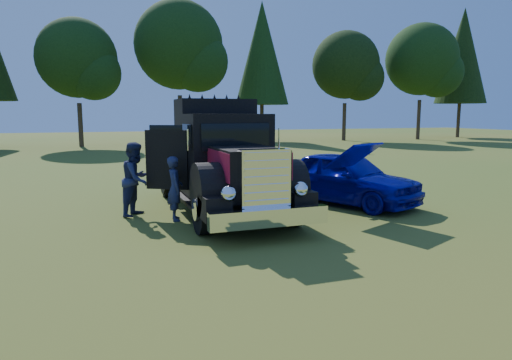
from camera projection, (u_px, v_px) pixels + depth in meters
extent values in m
plane|color=#3C5F1C|center=(253.00, 234.00, 9.98)|extent=(120.00, 120.00, 0.00)
cylinder|color=#2D2116|center=(262.00, 117.00, 43.00)|extent=(0.36, 0.36, 4.50)
cone|color=black|center=(262.00, 53.00, 42.15)|extent=(5.00, 5.00, 9.38)
cylinder|color=#2D2116|center=(344.00, 122.00, 44.35)|extent=(0.36, 0.36, 3.60)
sphere|color=black|center=(346.00, 65.00, 43.57)|extent=(6.40, 6.40, 6.40)
sphere|color=black|center=(361.00, 78.00, 43.40)|extent=(4.40, 4.40, 4.40)
cylinder|color=#2D2116|center=(180.00, 120.00, 38.95)|extent=(0.36, 0.36, 4.14)
sphere|color=black|center=(179.00, 45.00, 38.05)|extent=(7.36, 7.36, 7.36)
sphere|color=black|center=(198.00, 61.00, 37.86)|extent=(5.06, 5.06, 5.06)
cylinder|color=#2D2116|center=(81.00, 125.00, 35.86)|extent=(0.36, 0.36, 3.42)
sphere|color=black|center=(77.00, 58.00, 35.12)|extent=(6.08, 6.08, 6.08)
sphere|color=black|center=(93.00, 73.00, 34.96)|extent=(4.18, 4.18, 4.18)
cylinder|color=#2D2116|center=(459.00, 115.00, 50.22)|extent=(0.36, 0.36, 4.86)
cone|color=black|center=(462.00, 56.00, 49.30)|extent=(5.40, 5.40, 10.12)
cylinder|color=#2D2116|center=(419.00, 120.00, 46.08)|extent=(0.36, 0.36, 3.96)
sphere|color=black|center=(422.00, 59.00, 45.22)|extent=(7.04, 7.04, 7.04)
sphere|color=black|center=(438.00, 73.00, 45.03)|extent=(4.84, 4.84, 4.84)
cylinder|color=black|center=(204.00, 209.00, 9.89)|extent=(0.32, 1.10, 1.10)
cylinder|color=black|center=(292.00, 203.00, 10.59)|extent=(0.32, 1.10, 1.10)
cylinder|color=black|center=(168.00, 179.00, 14.36)|extent=(0.32, 1.10, 1.10)
cylinder|color=black|center=(232.00, 176.00, 15.06)|extent=(0.32, 1.10, 1.10)
cylinder|color=black|center=(179.00, 179.00, 14.47)|extent=(0.32, 1.10, 1.10)
cylinder|color=black|center=(223.00, 177.00, 14.95)|extent=(0.32, 1.10, 1.10)
cube|color=black|center=(219.00, 186.00, 12.65)|extent=(1.60, 6.40, 0.28)
cube|color=white|center=(270.00, 218.00, 9.08)|extent=(2.50, 0.22, 0.36)
cube|color=white|center=(264.00, 181.00, 9.26)|extent=(1.05, 0.30, 1.30)
cube|color=black|center=(248.00, 172.00, 10.23)|extent=(1.35, 1.80, 1.10)
cube|color=maroon|center=(218.00, 165.00, 9.97)|extent=(0.02, 1.80, 0.60)
cube|color=maroon|center=(276.00, 162.00, 10.43)|extent=(0.02, 1.80, 0.60)
cylinder|color=black|center=(208.00, 191.00, 9.87)|extent=(0.55, 1.24, 1.24)
cylinder|color=black|center=(288.00, 186.00, 10.50)|extent=(0.55, 1.24, 1.24)
sphere|color=white|center=(229.00, 194.00, 8.96)|extent=(0.32, 0.32, 0.32)
sphere|color=white|center=(300.00, 189.00, 9.48)|extent=(0.32, 0.32, 0.32)
cube|color=black|center=(228.00, 155.00, 11.63)|extent=(2.05, 1.30, 2.10)
cube|color=black|center=(236.00, 137.00, 10.94)|extent=(1.70, 0.05, 0.65)
cube|color=black|center=(215.00, 144.00, 12.82)|extent=(2.05, 1.30, 2.50)
cube|color=black|center=(202.00, 166.00, 14.47)|extent=(2.00, 2.00, 0.35)
cube|color=black|center=(167.00, 160.00, 11.49)|extent=(0.98, 0.60, 1.50)
cube|color=maroon|center=(166.00, 166.00, 11.55)|extent=(0.75, 0.44, 0.75)
imported|color=#0836BA|center=(345.00, 178.00, 13.25)|extent=(3.48, 4.80, 1.52)
cube|color=#0836BA|center=(353.00, 156.00, 11.46)|extent=(1.57, 1.38, 0.67)
imported|color=#1A293D|center=(175.00, 188.00, 11.16)|extent=(0.40, 0.59, 1.58)
imported|color=#20254C|center=(136.00, 179.00, 11.66)|extent=(1.10, 1.16, 1.89)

